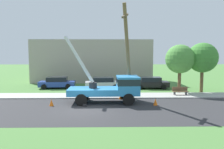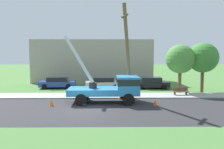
# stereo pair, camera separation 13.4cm
# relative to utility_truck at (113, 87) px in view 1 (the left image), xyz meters

# --- Properties ---
(ground_plane) EXTENTS (120.00, 120.00, 0.00)m
(ground_plane) POSITION_rel_utility_truck_xyz_m (-2.20, 9.48, -1.41)
(ground_plane) COLOR #477538
(road_asphalt) EXTENTS (80.00, 8.17, 0.01)m
(road_asphalt) POSITION_rel_utility_truck_xyz_m (-2.20, -2.52, -1.40)
(road_asphalt) COLOR #2B2B2D
(road_asphalt) RESTS_ON ground
(sidewalk_strip) EXTENTS (80.00, 2.73, 0.10)m
(sidewalk_strip) POSITION_rel_utility_truck_xyz_m (-2.20, 2.93, -1.36)
(sidewalk_strip) COLOR #9E9E99
(sidewalk_strip) RESTS_ON ground
(utility_truck) EXTENTS (6.81, 3.21, 5.98)m
(utility_truck) POSITION_rel_utility_truck_xyz_m (0.00, 0.00, 0.00)
(utility_truck) COLOR #2D84C6
(utility_truck) RESTS_ON ground
(leaning_utility_pole) EXTENTS (1.34, 3.31, 8.68)m
(leaning_utility_pole) POSITION_rel_utility_truck_xyz_m (1.34, 0.68, 3.04)
(leaning_utility_pole) COLOR brown
(leaning_utility_pole) RESTS_ON ground
(traffic_cone_ahead) EXTENTS (0.36, 0.36, 0.56)m
(traffic_cone_ahead) POSITION_rel_utility_truck_xyz_m (3.55, -1.15, -1.13)
(traffic_cone_ahead) COLOR orange
(traffic_cone_ahead) RESTS_ON ground
(traffic_cone_behind) EXTENTS (0.36, 0.36, 0.56)m
(traffic_cone_behind) POSITION_rel_utility_truck_xyz_m (-5.17, -1.24, -1.13)
(traffic_cone_behind) COLOR orange
(traffic_cone_behind) RESTS_ON ground
(traffic_cone_curbside) EXTENTS (0.36, 0.36, 0.56)m
(traffic_cone_curbside) POSITION_rel_utility_truck_xyz_m (0.76, 1.37, -1.13)
(traffic_cone_curbside) COLOR orange
(traffic_cone_curbside) RESTS_ON ground
(parked_sedan_blue) EXTENTS (4.50, 2.19, 1.42)m
(parked_sedan_blue) POSITION_rel_utility_truck_xyz_m (-6.85, 8.23, -0.70)
(parked_sedan_blue) COLOR #263F99
(parked_sedan_blue) RESTS_ON ground
(parked_sedan_silver) EXTENTS (4.51, 2.20, 1.42)m
(parked_sedan_silver) POSITION_rel_utility_truck_xyz_m (-1.04, 7.77, -0.70)
(parked_sedan_silver) COLOR #B7B7BF
(parked_sedan_silver) RESTS_ON ground
(parked_sedan_black) EXTENTS (4.49, 2.17, 1.42)m
(parked_sedan_black) POSITION_rel_utility_truck_xyz_m (4.90, 7.81, -0.70)
(parked_sedan_black) COLOR black
(parked_sedan_black) RESTS_ON ground
(park_bench) EXTENTS (1.60, 0.45, 0.90)m
(park_bench) POSITION_rel_utility_truck_xyz_m (7.02, 2.99, -0.95)
(park_bench) COLOR brown
(park_bench) RESTS_ON ground
(roadside_tree_near) EXTENTS (3.32, 3.32, 5.56)m
(roadside_tree_near) POSITION_rel_utility_truck_xyz_m (10.11, 5.01, 2.46)
(roadside_tree_near) COLOR brown
(roadside_tree_near) RESTS_ON ground
(roadside_tree_far) EXTENTS (3.20, 3.20, 5.35)m
(roadside_tree_far) POSITION_rel_utility_truck_xyz_m (7.55, 4.91, 2.32)
(roadside_tree_far) COLOR brown
(roadside_tree_far) RESTS_ON ground
(lowrise_building_backdrop) EXTENTS (18.00, 6.00, 6.40)m
(lowrise_building_backdrop) POSITION_rel_utility_truck_xyz_m (-2.85, 15.52, 1.79)
(lowrise_building_backdrop) COLOR #A5998C
(lowrise_building_backdrop) RESTS_ON ground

